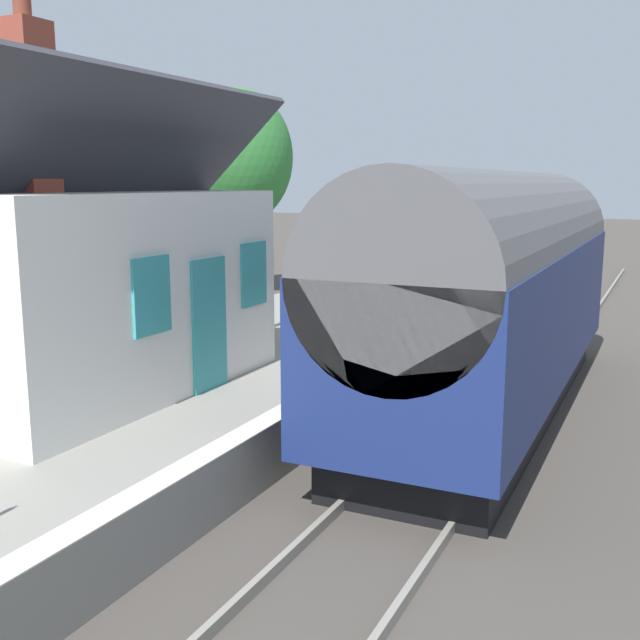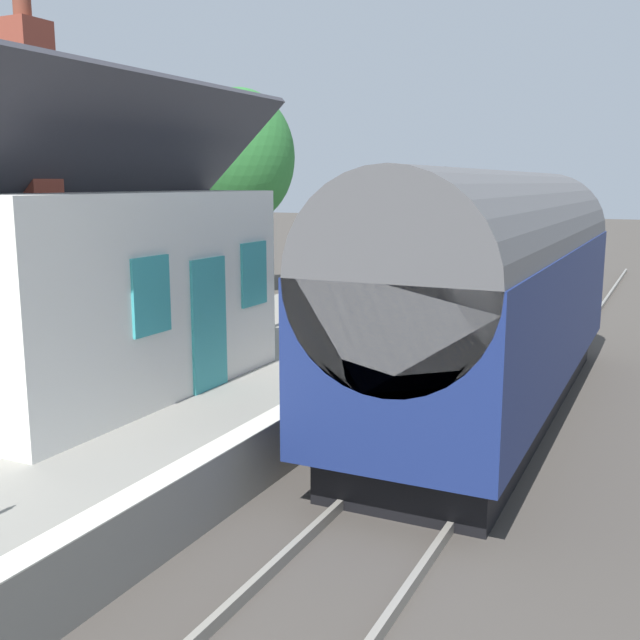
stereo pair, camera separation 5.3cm
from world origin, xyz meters
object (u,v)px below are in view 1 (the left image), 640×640
at_px(station_building, 93,283).
at_px(bench_platform_end, 329,314).
at_px(planter_under_sign, 415,284).
at_px(tree_far_left, 142,173).
at_px(train, 493,291).
at_px(lamp_post_platform, 443,211).
at_px(tree_mid_background, 237,157).
at_px(bench_near_building, 432,275).

height_order(station_building, bench_platform_end, station_building).
xyz_separation_m(bench_platform_end, planter_under_sign, (5.90, 0.04, -0.08)).
distance_m(station_building, tree_far_left, 17.46).
relative_size(train, tree_far_left, 1.76).
bearing_deg(lamp_post_platform, station_building, 163.95).
bearing_deg(tree_mid_background, bench_near_building, -103.02).
distance_m(train, station_building, 6.81).
bearing_deg(tree_far_left, tree_mid_background, -77.31).
xyz_separation_m(train, station_building, (-4.25, 5.32, 0.34)).
bearing_deg(planter_under_sign, lamp_post_platform, -143.62).
height_order(train, bench_near_building, train).
relative_size(bench_near_building, planter_under_sign, 1.92).
height_order(train, tree_mid_background, tree_mid_background).
bearing_deg(lamp_post_platform, tree_mid_background, 60.68).
xyz_separation_m(bench_near_building, lamp_post_platform, (-3.36, -1.26, 2.08)).
xyz_separation_m(planter_under_sign, tree_mid_background, (3.50, 8.02, 3.76)).
distance_m(tree_far_left, tree_mid_background, 3.83).
xyz_separation_m(station_building, bench_platform_end, (5.47, -1.55, -1.24)).
height_order(bench_near_building, bench_platform_end, same).
distance_m(bench_platform_end, lamp_post_platform, 4.83).
bearing_deg(tree_mid_background, lamp_post_platform, -119.32).
bearing_deg(tree_far_left, lamp_post_platform, -108.65).
xyz_separation_m(planter_under_sign, tree_far_left, (2.66, 11.72, 3.21)).
bearing_deg(planter_under_sign, tree_mid_background, 66.44).
relative_size(station_building, bench_near_building, 4.46).
bearing_deg(planter_under_sign, tree_far_left, 77.19).
distance_m(station_building, lamp_post_platform, 10.08).
height_order(station_building, lamp_post_platform, station_building).
bearing_deg(train, tree_mid_background, 48.07).
bearing_deg(tree_far_left, bench_near_building, -94.98).
bearing_deg(station_building, train, -51.38).
relative_size(bench_platform_end, tree_far_left, 0.22).
bearing_deg(planter_under_sign, station_building, 172.43).
bearing_deg(bench_platform_end, lamp_post_platform, -16.38).
distance_m(train, planter_under_sign, 8.13).
height_order(train, lamp_post_platform, lamp_post_platform).
relative_size(station_building, tree_far_left, 1.01).
xyz_separation_m(lamp_post_platform, tree_mid_background, (5.21, 9.28, 1.60)).
xyz_separation_m(bench_platform_end, tree_mid_background, (9.40, 8.05, 3.68)).
relative_size(station_building, bench_platform_end, 4.51).
xyz_separation_m(bench_near_building, tree_far_left, (1.02, 11.72, 3.13)).
relative_size(bench_near_building, lamp_post_platform, 0.39).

